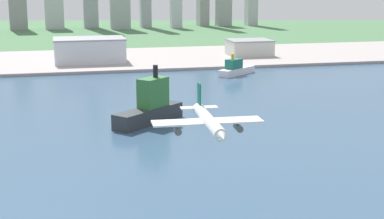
{
  "coord_description": "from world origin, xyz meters",
  "views": [
    {
      "loc": [
        -52.6,
        -29.9,
        73.85
      ],
      "look_at": [
        -8.54,
        159.5,
        29.24
      ],
      "focal_mm": 54.4,
      "sensor_mm": 36.0,
      "label": 1
    }
  ],
  "objects_px": {
    "warehouse_main": "(90,50)",
    "warehouse_annex": "(249,47)",
    "ferry_boat": "(236,69)",
    "container_barge": "(150,107)",
    "airplane_landing": "(209,122)"
  },
  "relations": [
    {
      "from": "container_barge",
      "to": "warehouse_main",
      "type": "xyz_separation_m",
      "value": [
        -18.29,
        212.64,
        4.28
      ]
    },
    {
      "from": "airplane_landing",
      "to": "ferry_boat",
      "type": "bearing_deg",
      "value": 70.96
    },
    {
      "from": "ferry_boat",
      "to": "airplane_landing",
      "type": "bearing_deg",
      "value": -109.04
    },
    {
      "from": "container_barge",
      "to": "warehouse_annex",
      "type": "distance_m",
      "value": 256.22
    },
    {
      "from": "container_barge",
      "to": "ferry_boat",
      "type": "bearing_deg",
      "value": 56.7
    },
    {
      "from": "airplane_landing",
      "to": "container_barge",
      "type": "bearing_deg",
      "value": 88.71
    },
    {
      "from": "container_barge",
      "to": "airplane_landing",
      "type": "bearing_deg",
      "value": -91.29
    },
    {
      "from": "container_barge",
      "to": "warehouse_annex",
      "type": "bearing_deg",
      "value": 59.97
    },
    {
      "from": "ferry_boat",
      "to": "warehouse_main",
      "type": "height_order",
      "value": "warehouse_main"
    },
    {
      "from": "container_barge",
      "to": "warehouse_main",
      "type": "height_order",
      "value": "container_barge"
    },
    {
      "from": "warehouse_main",
      "to": "warehouse_annex",
      "type": "bearing_deg",
      "value": 3.59
    },
    {
      "from": "airplane_landing",
      "to": "ferry_boat",
      "type": "height_order",
      "value": "airplane_landing"
    },
    {
      "from": "warehouse_main",
      "to": "ferry_boat",
      "type": "bearing_deg",
      "value": -36.84
    },
    {
      "from": "ferry_boat",
      "to": "container_barge",
      "type": "height_order",
      "value": "container_barge"
    },
    {
      "from": "ferry_boat",
      "to": "warehouse_main",
      "type": "bearing_deg",
      "value": 143.16
    }
  ]
}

